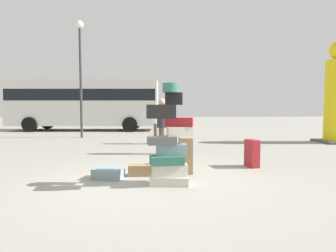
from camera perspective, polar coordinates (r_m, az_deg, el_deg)
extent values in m
plane|color=gray|center=(5.59, -3.04, -11.32)|extent=(80.00, 80.00, 0.00)
cube|color=beige|center=(5.40, 0.29, -10.97)|extent=(0.74, 0.45, 0.16)
cube|color=beige|center=(5.35, 0.28, -8.90)|extent=(0.68, 0.43, 0.24)
cube|color=#26594C|center=(5.25, -0.25, -6.97)|extent=(0.66, 0.43, 0.15)
cube|color=gray|center=(5.38, 0.66, -4.76)|extent=(0.59, 0.35, 0.21)
cube|color=#4C4C51|center=(5.28, -1.30, -2.96)|extent=(0.57, 0.37, 0.15)
cube|color=beige|center=(5.38, 2.36, -1.08)|extent=(0.51, 0.33, 0.18)
cube|color=maroon|center=(5.43, 2.32, 0.83)|extent=(0.58, 0.39, 0.18)
cube|color=black|center=(4.98, -1.44, 2.98)|extent=(0.53, 0.34, 0.24)
cube|color=black|center=(5.28, 1.23, 5.58)|extent=(0.34, 0.22, 0.23)
cylinder|color=#26594C|center=(5.24, 0.49, 7.79)|extent=(0.30, 0.30, 0.17)
cube|color=maroon|center=(7.19, 16.76, -5.37)|extent=(0.29, 0.43, 0.67)
cube|color=olive|center=(6.21, 3.59, -6.03)|extent=(0.30, 0.34, 0.80)
cube|color=olive|center=(6.10, -4.66, -8.95)|extent=(0.73, 0.30, 0.23)
cube|color=gray|center=(5.96, -12.10, -9.39)|extent=(0.65, 0.53, 0.22)
cylinder|color=brown|center=(8.90, -1.51, -2.95)|extent=(0.12, 0.12, 0.83)
cylinder|color=brown|center=(8.69, -1.07, -3.11)|extent=(0.12, 0.12, 0.83)
cylinder|color=#26262D|center=(8.74, -1.30, 1.95)|extent=(0.30, 0.30, 0.69)
sphere|color=tan|center=(8.74, -1.30, 4.94)|extent=(0.22, 0.22, 0.22)
cylinder|color=brown|center=(11.37, -2.63, -1.54)|extent=(0.12, 0.12, 0.82)
cylinder|color=brown|center=(11.15, -2.48, -1.64)|extent=(0.12, 0.12, 0.82)
cylinder|color=white|center=(11.21, -2.56, 1.97)|extent=(0.30, 0.30, 0.58)
sphere|color=tan|center=(11.21, -2.57, 4.02)|extent=(0.22, 0.22, 0.22)
cube|color=#4C4C4C|center=(13.68, 31.11, -2.69)|extent=(1.44, 1.44, 0.10)
cube|color=silver|center=(18.79, -16.48, 4.49)|extent=(9.36, 2.80, 2.80)
cube|color=black|center=(18.80, -16.51, 5.98)|extent=(9.17, 2.81, 0.70)
cylinder|color=black|center=(19.43, -6.79, 0.75)|extent=(0.91, 0.28, 0.90)
cylinder|color=black|center=(16.96, -7.78, 0.31)|extent=(0.91, 0.28, 0.90)
cylinder|color=black|center=(21.01, -23.37, 0.69)|extent=(0.91, 0.28, 0.90)
cylinder|color=black|center=(18.74, -26.39, 0.28)|extent=(0.91, 0.28, 0.90)
cylinder|color=#333338|center=(14.28, -17.37, 8.38)|extent=(0.12, 0.12, 5.30)
sphere|color=#F2F2CC|center=(14.78, -17.59, 19.15)|extent=(0.36, 0.36, 0.36)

